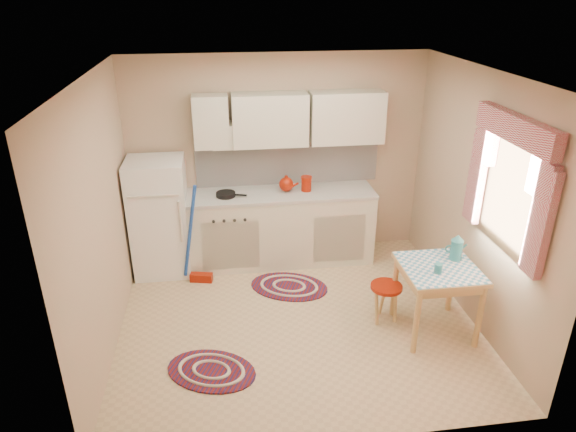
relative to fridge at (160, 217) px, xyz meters
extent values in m
plane|color=tan|center=(1.44, -1.25, -0.70)|extent=(3.60, 3.60, 0.00)
cube|color=silver|center=(1.44, -1.25, 1.80)|extent=(3.60, 3.20, 0.04)
cube|color=tan|center=(1.44, 0.35, 0.55)|extent=(3.60, 0.04, 2.50)
cube|color=tan|center=(1.44, -2.85, 0.55)|extent=(3.60, 0.04, 2.50)
cube|color=tan|center=(-0.36, -1.25, 0.55)|extent=(0.04, 3.20, 2.50)
cube|color=tan|center=(3.24, -1.25, 0.55)|extent=(0.04, 3.20, 2.50)
cube|color=silver|center=(1.57, 0.34, 0.50)|extent=(2.25, 0.03, 0.55)
cube|color=beige|center=(1.57, 0.19, 1.07)|extent=(2.25, 0.33, 0.60)
cube|color=white|center=(3.22, -1.80, 0.85)|extent=(0.04, 0.85, 0.95)
cube|color=white|center=(0.00, 0.00, 0.00)|extent=(0.65, 0.60, 1.40)
cube|color=beige|center=(1.44, 0.05, -0.26)|extent=(2.25, 0.60, 0.88)
cube|color=#B3B2AA|center=(1.44, 0.05, 0.20)|extent=(2.27, 0.62, 0.04)
cylinder|color=black|center=(0.78, 0.00, 0.24)|extent=(0.29, 0.29, 0.05)
cylinder|color=#941805|center=(1.75, 0.05, 0.30)|extent=(0.14, 0.14, 0.16)
cube|color=#E3B671|center=(2.77, -1.60, -0.34)|extent=(0.72, 0.72, 0.72)
cylinder|color=#941805|center=(2.34, -1.38, -0.49)|extent=(0.36, 0.36, 0.42)
cylinder|color=teal|center=(2.71, -1.70, 0.07)|extent=(0.08, 0.08, 0.10)
camera|label=1|loc=(0.74, -5.63, 2.50)|focal=32.00mm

